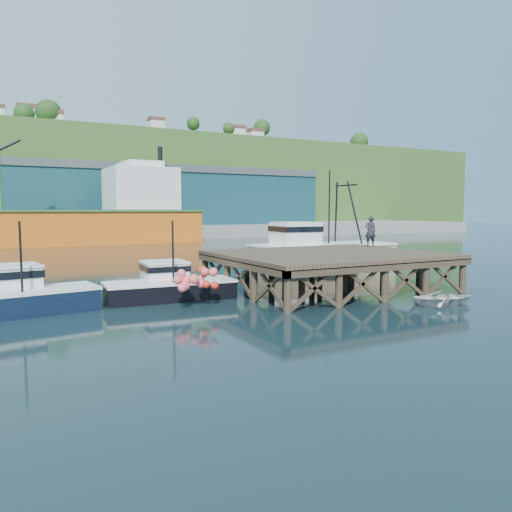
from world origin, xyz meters
TOP-DOWN VIEW (x-y plane):
  - ground at (0.00, 0.00)m, footprint 300.00×300.00m
  - wharf at (5.50, -0.19)m, footprint 12.00×10.00m
  - far_quay at (0.00, 70.00)m, footprint 160.00×40.00m
  - warehouse_mid at (0.00, 65.00)m, footprint 28.00×16.00m
  - warehouse_right at (30.00, 65.00)m, footprint 30.00×16.00m
  - cargo_ship at (-8.46, 48.00)m, footprint 55.50×10.00m
  - hillside at (0.00, 100.00)m, footprint 220.00×50.00m
  - boat_navy at (-10.72, 0.91)m, footprint 6.82×4.01m
  - boat_black at (-3.64, 1.32)m, footprint 6.71×5.62m
  - trawler at (11.09, 8.41)m, footprint 11.63×4.71m
  - dinghy at (7.51, -6.68)m, footprint 3.47×2.86m
  - dockworker at (10.90, 2.54)m, footprint 0.88×0.75m

SIDE VIEW (x-z plane):
  - ground at x=0.00m, z-range 0.00..0.00m
  - dinghy at x=7.51m, z-range 0.00..0.62m
  - boat_black at x=-3.64m, z-range -1.28..2.77m
  - boat_navy at x=-10.72m, z-range -1.23..2.87m
  - far_quay at x=0.00m, z-range 0.00..2.00m
  - trawler at x=11.09m, z-range -2.25..5.40m
  - wharf at x=5.50m, z-range 0.63..3.25m
  - dockworker at x=10.90m, z-range 2.12..4.16m
  - cargo_ship at x=-8.46m, z-range -3.56..10.19m
  - warehouse_mid at x=0.00m, z-range 2.00..11.00m
  - warehouse_right at x=30.00m, z-range 2.00..11.00m
  - hillside at x=0.00m, z-range 0.00..22.00m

